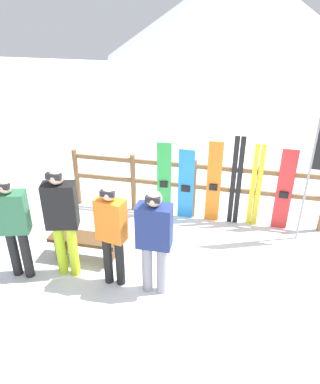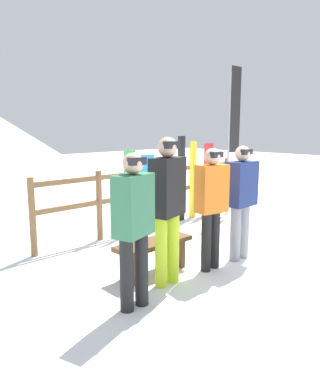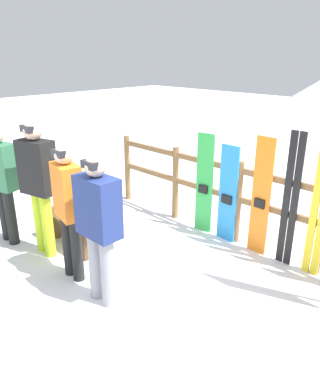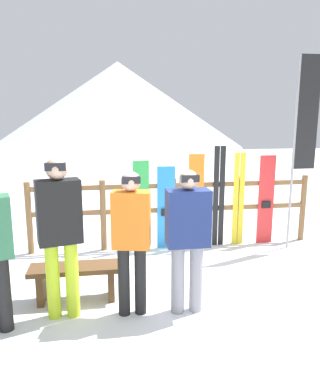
{
  "view_description": "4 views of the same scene",
  "coord_description": "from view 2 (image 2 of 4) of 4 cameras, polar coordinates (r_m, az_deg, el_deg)",
  "views": [
    {
      "loc": [
        0.73,
        -4.22,
        3.87
      ],
      "look_at": [
        -0.43,
        1.05,
        1.0
      ],
      "focal_mm": 35.0,
      "sensor_mm": 36.0,
      "label": 1
    },
    {
      "loc": [
        -4.69,
        -3.13,
        1.92
      ],
      "look_at": [
        -0.63,
        1.13,
        0.88
      ],
      "focal_mm": 35.0,
      "sensor_mm": 36.0,
      "label": 2
    },
    {
      "loc": [
        2.63,
        -2.15,
        2.57
      ],
      "look_at": [
        -0.49,
        1.0,
        0.91
      ],
      "focal_mm": 35.0,
      "sensor_mm": 36.0,
      "label": 3
    },
    {
      "loc": [
        -1.14,
        -4.02,
        2.22
      ],
      "look_at": [
        -0.35,
        1.27,
        1.12
      ],
      "focal_mm": 35.0,
      "sensor_mm": 36.0,
      "label": 4
    }
  ],
  "objects": [
    {
      "name": "ground_plane",
      "position": [
        5.96,
        12.14,
        -8.99
      ],
      "size": [
        40.0,
        40.0,
        0.0
      ],
      "primitive_type": "plane",
      "color": "white"
    },
    {
      "name": "fence",
      "position": [
        7.09,
        -1.36,
        0.1
      ],
      "size": [
        4.82,
        0.1,
        1.19
      ],
      "color": "brown",
      "rests_on": "ground"
    },
    {
      "name": "bench",
      "position": [
        4.96,
        -0.97,
        -8.82
      ],
      "size": [
        1.11,
        0.36,
        0.44
      ],
      "color": "brown",
      "rests_on": "ground"
    },
    {
      "name": "person_orange",
      "position": [
        4.97,
        7.86,
        -1.24
      ],
      "size": [
        0.45,
        0.31,
        1.64
      ],
      "color": "black",
      "rests_on": "ground"
    },
    {
      "name": "person_plaid_green",
      "position": [
        3.87,
        -4.04,
        -4.41
      ],
      "size": [
        0.51,
        0.37,
        1.66
      ],
      "color": "black",
      "rests_on": "ground"
    },
    {
      "name": "person_navy",
      "position": [
        5.44,
        12.25,
        -0.52
      ],
      "size": [
        0.48,
        0.27,
        1.65
      ],
      "color": "gray",
      "rests_on": "ground"
    },
    {
      "name": "person_black",
      "position": [
        4.43,
        1.15,
        -1.37
      ],
      "size": [
        0.51,
        0.36,
        1.79
      ],
      "color": "#B7D826",
      "rests_on": "ground"
    },
    {
      "name": "snowboard_green",
      "position": [
        6.68,
        -4.55,
        -0.1
      ],
      "size": [
        0.27,
        0.08,
        1.5
      ],
      "color": "green",
      "rests_on": "ground"
    },
    {
      "name": "snowboard_blue",
      "position": [
        6.96,
        -1.87,
        -0.09
      ],
      "size": [
        0.3,
        0.06,
        1.4
      ],
      "color": "#288CE0",
      "rests_on": "ground"
    },
    {
      "name": "snowboard_orange",
      "position": [
        7.29,
        1.13,
        1.15
      ],
      "size": [
        0.27,
        0.06,
        1.6
      ],
      "color": "orange",
      "rests_on": "ground"
    },
    {
      "name": "ski_pair_black",
      "position": [
        7.56,
        3.27,
        1.98
      ],
      "size": [
        0.2,
        0.02,
        1.73
      ],
      "color": "black",
      "rests_on": "ground"
    },
    {
      "name": "ski_pair_yellow",
      "position": [
        7.83,
        5.04,
        1.82
      ],
      "size": [
        0.19,
        0.02,
        1.61
      ],
      "color": "yellow",
      "rests_on": "ground"
    },
    {
      "name": "snowboard_red",
      "position": [
        8.21,
        7.36,
        1.93
      ],
      "size": [
        0.28,
        0.06,
        1.56
      ],
      "color": "red",
      "rests_on": "ground"
    },
    {
      "name": "rental_flag",
      "position": [
        8.28,
        10.99,
        10.35
      ],
      "size": [
        0.4,
        0.04,
        3.16
      ],
      "color": "#99999E",
      "rests_on": "ground"
    }
  ]
}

